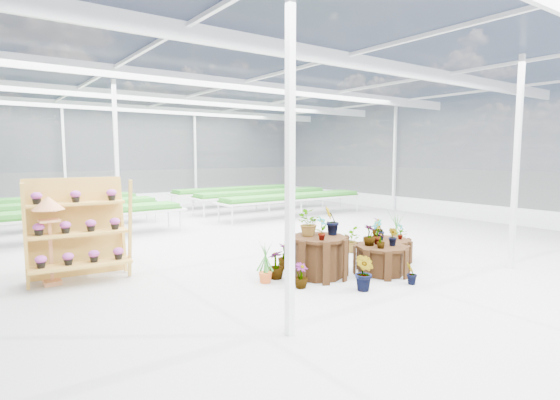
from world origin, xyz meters
TOP-DOWN VIEW (x-y plane):
  - ground_plane at (0.00, 0.00)m, footprint 24.00×24.00m
  - greenhouse_shell at (0.00, 0.00)m, footprint 18.00×24.00m
  - steel_frame at (0.00, 0.00)m, footprint 18.00×24.00m
  - nursery_benches at (0.00, 7.20)m, footprint 16.00×7.00m
  - plinth_tall at (-0.82, -2.07)m, footprint 1.53×1.53m
  - plinth_mid at (0.38, -2.67)m, footprint 1.27×1.27m
  - plinth_low at (1.38, -1.97)m, footprint 1.46×1.46m
  - shelf_rack at (-4.75, 0.42)m, footprint 1.97×1.17m
  - bird_table at (-5.24, 0.46)m, footprint 0.48×0.48m
  - nursery_plants at (0.19, -1.79)m, footprint 5.08×3.18m

SIDE VIEW (x-z plane):
  - ground_plane at x=0.00m, z-range 0.00..0.00m
  - plinth_low at x=1.38m, z-range 0.00..0.49m
  - plinth_mid at x=0.38m, z-range 0.00..0.59m
  - plinth_tall at x=-0.82m, z-range 0.00..0.82m
  - nursery_benches at x=0.00m, z-range 0.00..0.84m
  - nursery_plants at x=0.19m, z-range -0.14..1.26m
  - bird_table at x=-5.24m, z-range 0.00..1.68m
  - shelf_rack at x=-4.75m, z-range 0.00..1.99m
  - greenhouse_shell at x=0.00m, z-range 0.00..4.50m
  - steel_frame at x=0.00m, z-range 0.00..4.50m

